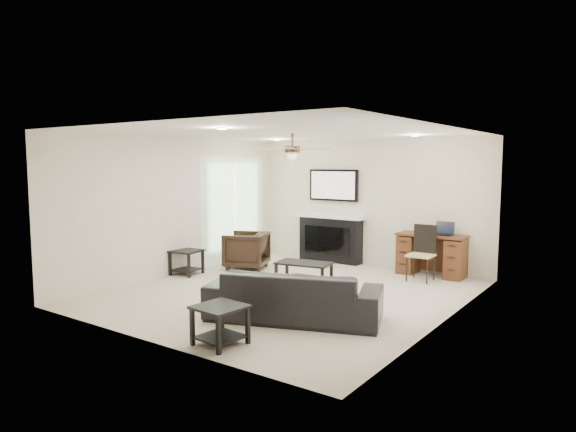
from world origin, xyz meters
name	(u,v)px	position (x,y,z in m)	size (l,w,h in m)	color
room_shell	(301,186)	(0.19, 0.08, 1.68)	(5.50, 5.54, 2.52)	beige
sofa	(294,295)	(0.86, -1.10, 0.33)	(2.26, 0.88, 0.66)	black
armchair	(246,250)	(-1.74, 1.05, 0.36)	(0.76, 0.78, 0.71)	black
coffee_table	(304,274)	(-0.04, 0.50, 0.20)	(0.90, 0.50, 0.40)	black
end_table_near	(220,325)	(0.71, -2.35, 0.23)	(0.52, 0.52, 0.45)	black
end_table_left	(187,262)	(-2.29, 0.00, 0.23)	(0.50, 0.50, 0.45)	black
fireplace_unit	(330,216)	(-0.77, 2.58, 0.95)	(1.52, 0.34, 1.91)	black
desk	(432,255)	(1.41, 2.51, 0.38)	(1.22, 0.56, 0.76)	#3F180F
desk_chair	(421,253)	(1.41, 1.96, 0.48)	(0.42, 0.44, 0.97)	black
laptop	(443,229)	(1.61, 2.49, 0.88)	(0.33, 0.24, 0.23)	black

